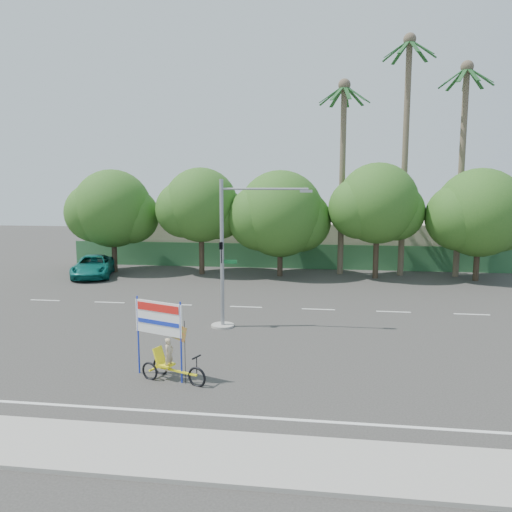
# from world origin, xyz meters

# --- Properties ---
(ground) EXTENTS (120.00, 120.00, 0.00)m
(ground) POSITION_xyz_m (0.00, 0.00, 0.00)
(ground) COLOR #33302D
(ground) RESTS_ON ground
(sidewalk_near) EXTENTS (50.00, 2.40, 0.12)m
(sidewalk_near) POSITION_xyz_m (0.00, -7.50, 0.06)
(sidewalk_near) COLOR gray
(sidewalk_near) RESTS_ON ground
(fence) EXTENTS (38.00, 0.08, 2.00)m
(fence) POSITION_xyz_m (0.00, 21.50, 1.00)
(fence) COLOR #336B3D
(fence) RESTS_ON ground
(building_left) EXTENTS (12.00, 8.00, 4.00)m
(building_left) POSITION_xyz_m (-10.00, 26.00, 2.00)
(building_left) COLOR beige
(building_left) RESTS_ON ground
(building_right) EXTENTS (14.00, 8.00, 3.60)m
(building_right) POSITION_xyz_m (8.00, 26.00, 1.80)
(building_right) COLOR beige
(building_right) RESTS_ON ground
(tree_far_left) EXTENTS (7.14, 6.00, 7.96)m
(tree_far_left) POSITION_xyz_m (-14.05, 18.00, 4.76)
(tree_far_left) COLOR #473828
(tree_far_left) RESTS_ON ground
(tree_left) EXTENTS (6.66, 5.60, 8.07)m
(tree_left) POSITION_xyz_m (-7.05, 18.00, 5.06)
(tree_left) COLOR #473828
(tree_left) RESTS_ON ground
(tree_center) EXTENTS (7.62, 6.40, 7.85)m
(tree_center) POSITION_xyz_m (-1.05, 18.00, 4.47)
(tree_center) COLOR #473828
(tree_center) RESTS_ON ground
(tree_right) EXTENTS (6.90, 5.80, 8.36)m
(tree_right) POSITION_xyz_m (5.95, 18.00, 5.24)
(tree_right) COLOR #473828
(tree_right) RESTS_ON ground
(tree_far_right) EXTENTS (7.38, 6.20, 7.94)m
(tree_far_right) POSITION_xyz_m (12.95, 18.00, 4.64)
(tree_far_right) COLOR #473828
(tree_far_right) RESTS_ON ground
(palm_tall) EXTENTS (3.73, 3.79, 17.45)m
(palm_tall) POSITION_xyz_m (8.00, 19.50, 10.46)
(palm_tall) COLOR #70604C
(palm_tall) RESTS_ON ground
(palm_mid) EXTENTS (3.73, 3.79, 15.45)m
(palm_mid) POSITION_xyz_m (12.00, 19.50, 9.40)
(palm_mid) COLOR #70604C
(palm_mid) RESTS_ON ground
(palm_short) EXTENTS (3.73, 3.79, 14.45)m
(palm_short) POSITION_xyz_m (3.50, 19.50, 8.86)
(palm_short) COLOR #70604C
(palm_short) RESTS_ON ground
(traffic_signal) EXTENTS (4.72, 1.10, 7.00)m
(traffic_signal) POSITION_xyz_m (-2.20, 3.98, 2.92)
(traffic_signal) COLOR gray
(traffic_signal) RESTS_ON ground
(trike_billboard) EXTENTS (2.76, 1.29, 2.88)m
(trike_billboard) POSITION_xyz_m (-3.12, -2.73, 1.16)
(trike_billboard) COLOR black
(trike_billboard) RESTS_ON ground
(pickup_truck) EXTENTS (4.19, 6.21, 1.58)m
(pickup_truck) POSITION_xyz_m (-14.68, 15.72, 0.79)
(pickup_truck) COLOR #0F6961
(pickup_truck) RESTS_ON ground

